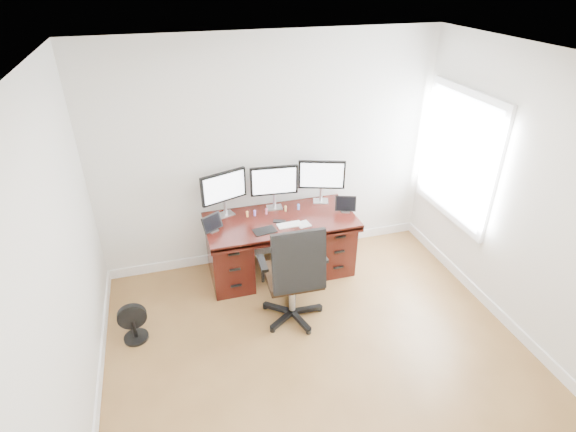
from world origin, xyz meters
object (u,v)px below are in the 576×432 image
object	(u,v)px
monitor_center	(274,182)
keyboard	(289,225)
office_chair	(294,290)
floor_fan	(133,323)
desk	(280,243)

from	to	relation	value
monitor_center	keyboard	distance (m)	0.55
office_chair	floor_fan	distance (m)	1.61
desk	keyboard	xyz separation A→B (m)	(0.05, -0.20, 0.36)
desk	office_chair	distance (m)	0.86
floor_fan	monitor_center	xyz separation A→B (m)	(1.69, 0.92, 0.89)
keyboard	office_chair	bearing A→B (deg)	-105.35
office_chair	keyboard	size ratio (longest dim) A/B	4.37
floor_fan	keyboard	size ratio (longest dim) A/B	1.54
floor_fan	keyboard	distance (m)	1.89
floor_fan	keyboard	world-z (taller)	keyboard
office_chair	monitor_center	distance (m)	1.30
desk	monitor_center	size ratio (longest dim) A/B	3.09
desk	floor_fan	bearing A→B (deg)	-157.86
desk	monitor_center	xyz separation A→B (m)	(-0.00, 0.24, 0.68)
desk	keyboard	size ratio (longest dim) A/B	6.31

